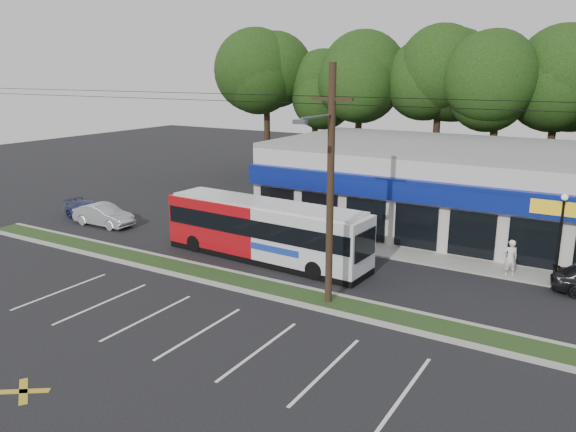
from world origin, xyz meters
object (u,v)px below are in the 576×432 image
at_px(car_silver, 104,215).
at_px(pedestrian_b, 362,246).
at_px(car_blue, 89,211).
at_px(pedestrian_a, 510,258).
at_px(utility_pole, 326,179).
at_px(metrobus, 265,229).
at_px(lamp_post, 561,227).

bearing_deg(car_silver, pedestrian_b, -84.21).
relative_size(car_blue, pedestrian_a, 2.22).
relative_size(utility_pole, pedestrian_a, 27.14).
bearing_deg(metrobus, lamp_post, 20.64).
bearing_deg(car_blue, pedestrian_a, -75.57).
relative_size(utility_pole, lamp_post, 11.76).
bearing_deg(utility_pole, pedestrian_a, 50.84).
distance_m(metrobus, car_blue, 14.80).
distance_m(car_silver, pedestrian_b, 17.25).
distance_m(car_silver, pedestrian_a, 24.42).
bearing_deg(utility_pole, car_silver, 167.98).
bearing_deg(utility_pole, car_blue, 167.56).
height_order(pedestrian_a, pedestrian_b, pedestrian_a).
bearing_deg(utility_pole, pedestrian_b, 98.02).
xyz_separation_m(utility_pole, metrobus, (-5.35, 3.57, -3.76)).
bearing_deg(utility_pole, lamp_post, 43.95).
relative_size(car_blue, pedestrian_b, 2.41).
distance_m(lamp_post, pedestrian_a, 2.67).
height_order(metrobus, car_silver, metrobus).
bearing_deg(utility_pole, metrobus, 146.28).
relative_size(utility_pole, pedestrian_b, 29.56).
distance_m(utility_pole, pedestrian_a, 10.75).
bearing_deg(pedestrian_a, lamp_post, 160.48).
bearing_deg(pedestrian_a, car_blue, -21.23).
distance_m(car_blue, pedestrian_b, 19.32).
relative_size(lamp_post, metrobus, 0.36).
bearing_deg(pedestrian_b, lamp_post, -173.09).
height_order(metrobus, pedestrian_a, metrobus).
relative_size(car_silver, car_blue, 1.04).
height_order(lamp_post, car_silver, lamp_post).
distance_m(lamp_post, metrobus, 14.23).
height_order(utility_pole, metrobus, utility_pole).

